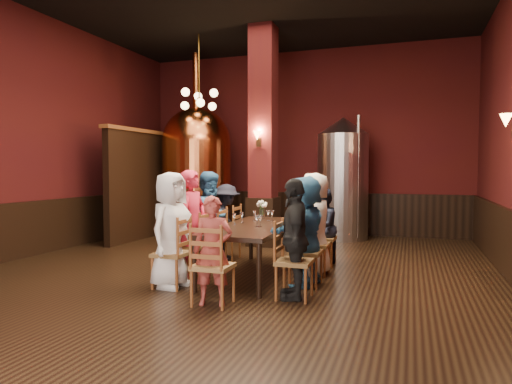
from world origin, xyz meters
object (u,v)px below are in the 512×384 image
(person_1, at_px, (193,223))
(rose_vase, at_px, (262,207))
(person_0, at_px, (171,230))
(person_2, at_px, (211,219))
(copper_kettle, at_px, (197,170))
(steel_vessel, at_px, (343,178))
(dining_table, at_px, (254,230))

(person_1, xyz_separation_m, rose_vase, (0.67, 1.24, 0.17))
(person_0, height_order, person_1, person_1)
(person_0, xyz_separation_m, person_2, (-0.02, 1.33, -0.00))
(person_2, relative_size, copper_kettle, 0.36)
(steel_vessel, distance_m, rose_vase, 3.24)
(person_1, height_order, rose_vase, person_1)
(person_1, bearing_deg, rose_vase, -21.14)
(dining_table, xyz_separation_m, steel_vessel, (0.75, 3.98, 0.68))
(dining_table, relative_size, copper_kettle, 0.56)
(copper_kettle, bearing_deg, person_2, -60.23)
(steel_vessel, bearing_deg, person_1, -110.25)
(person_2, distance_m, copper_kettle, 3.65)
(dining_table, distance_m, person_1, 0.92)
(person_0, distance_m, rose_vase, 2.03)
(person_2, bearing_deg, dining_table, -101.60)
(dining_table, xyz_separation_m, person_2, (-0.85, 0.32, 0.09))
(dining_table, relative_size, rose_vase, 7.68)
(person_1, bearing_deg, person_2, 8.07)
(person_2, xyz_separation_m, copper_kettle, (-1.77, 3.09, 0.79))
(copper_kettle, height_order, steel_vessel, copper_kettle)
(rose_vase, bearing_deg, steel_vessel, 73.36)
(person_0, relative_size, person_2, 1.00)
(copper_kettle, bearing_deg, person_0, -68.02)
(person_2, distance_m, rose_vase, 0.91)
(person_1, height_order, person_2, person_1)
(dining_table, relative_size, steel_vessel, 0.88)
(steel_vessel, bearing_deg, rose_vase, -106.64)
(dining_table, distance_m, copper_kettle, 4.39)
(dining_table, bearing_deg, copper_kettle, 126.87)
(dining_table, height_order, person_0, person_0)
(person_2, xyz_separation_m, steel_vessel, (1.60, 3.66, 0.60))
(person_0, xyz_separation_m, person_1, (-0.01, 0.67, 0.01))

